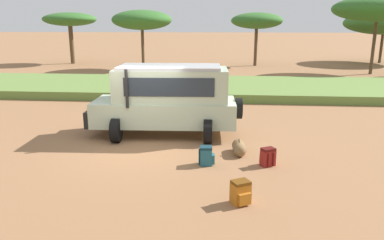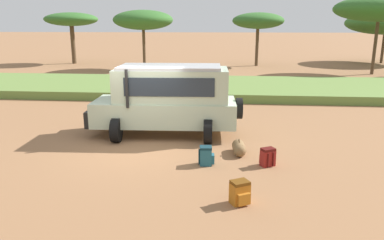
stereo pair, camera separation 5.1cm
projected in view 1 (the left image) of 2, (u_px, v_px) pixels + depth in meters
ground_plane at (141, 147)px, 11.98m from camera, size 320.00×320.00×0.00m
grass_bank at (180, 87)px, 22.00m from camera, size 120.00×7.00×0.44m
safari_vehicle at (168, 98)px, 13.02m from camera, size 5.40×2.88×2.44m
backpack_beside_front_wheel at (241, 193)px, 8.14m from camera, size 0.48×0.48×0.53m
backpack_cluster_center at (206, 156)px, 10.40m from camera, size 0.46×0.35×0.53m
backpack_near_rear_wheel at (268, 157)px, 10.33m from camera, size 0.45×0.44×0.51m
duffel_bag_low_black_case at (239, 148)px, 11.29m from camera, size 0.41×0.92×0.48m
acacia_tree_far_left at (70, 20)px, 35.85m from camera, size 5.11×4.66×4.87m
acacia_tree_left_mid at (142, 20)px, 31.00m from camera, size 4.95×5.27×4.93m
acacia_tree_centre_back at (257, 21)px, 34.02m from camera, size 4.68×4.78×4.81m
acacia_tree_right_mid at (378, 9)px, 27.95m from camera, size 6.69×5.89×5.86m
acacia_tree_far_right at (384, 23)px, 36.50m from camera, size 7.59×7.91×4.97m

